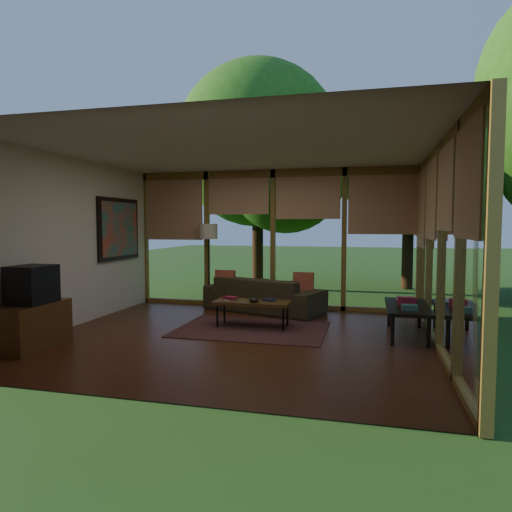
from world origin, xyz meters
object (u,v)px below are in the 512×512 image
(sofa, at_px, (264,294))
(side_console, at_px, (407,308))
(media_cabinet, at_px, (32,326))
(television, at_px, (32,284))
(coffee_table, at_px, (253,303))
(floor_lamp, at_px, (208,236))

(sofa, bearing_deg, side_console, 170.83)
(media_cabinet, bearing_deg, television, 0.00)
(coffee_table, distance_m, side_console, 2.34)
(sofa, relative_size, side_console, 1.60)
(floor_lamp, bearing_deg, side_console, -23.50)
(television, relative_size, coffee_table, 0.46)
(coffee_table, bearing_deg, television, -143.10)
(television, bearing_deg, floor_lamp, 71.24)
(sofa, distance_m, coffee_table, 1.34)
(sofa, height_order, floor_lamp, floor_lamp)
(television, xyz_separation_m, floor_lamp, (1.19, 3.50, 0.56))
(television, bearing_deg, coffee_table, 36.90)
(media_cabinet, distance_m, side_console, 5.23)
(television, height_order, coffee_table, television)
(television, bearing_deg, side_console, 21.42)
(media_cabinet, distance_m, floor_lamp, 3.86)
(media_cabinet, xyz_separation_m, floor_lamp, (1.21, 3.50, 1.11))
(sofa, height_order, media_cabinet, sofa)
(side_console, bearing_deg, television, -158.58)
(media_cabinet, distance_m, coffee_table, 3.16)
(coffee_table, bearing_deg, media_cabinet, -143.32)
(sofa, distance_m, television, 4.03)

